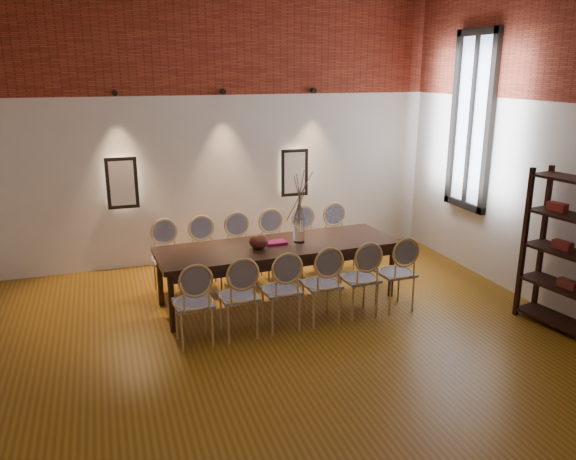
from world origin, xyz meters
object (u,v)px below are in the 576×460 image
object	(u,v)px
chair_far_e	(308,242)
chair_far_b	(206,255)
chair_near_c	(281,290)
chair_near_e	(359,278)
chair_near_f	(396,273)
chair_far_a	(168,259)
shelving_rack	(569,253)
chair_far_c	(241,250)
book	(276,243)
dining_table	(278,273)
chair_far_d	(276,246)
chair_near_d	(321,284)
bowl	(259,241)
vase	(299,231)
chair_near_b	(238,296)
chair_near_a	(193,303)
chair_far_f	(340,239)

from	to	relation	value
chair_far_e	chair_far_b	bearing A→B (deg)	0.00
chair_near_c	chair_near_e	distance (m)	1.00
chair_near_c	chair_near_f	size ratio (longest dim) A/B	1.00
chair_far_a	shelving_rack	xyz separation A→B (m)	(4.12, -2.47, 0.43)
chair_near_c	chair_near_f	xyz separation A→B (m)	(1.50, 0.08, 0.00)
chair_near_c	chair_far_c	world-z (taller)	same
chair_far_e	book	xyz separation A→B (m)	(-0.72, -0.75, 0.30)
dining_table	chair_far_d	xyz separation A→B (m)	(0.21, 0.77, 0.09)
chair_near_d	shelving_rack	size ratio (longest dim) A/B	0.52
bowl	chair_near_e	bearing A→B (deg)	-32.00
chair_near_e	chair_near_f	distance (m)	0.50
chair_near_c	chair_far_b	distance (m)	1.60
dining_table	chair_near_f	xyz separation A→B (m)	(1.29, -0.70, 0.09)
chair_near_c	chair_near_f	bearing A→B (deg)	0.00
chair_far_e	vase	xyz separation A→B (m)	(-0.42, -0.78, 0.43)
chair_near_b	chair_near_e	distance (m)	1.50
dining_table	shelving_rack	bearing A→B (deg)	-35.06
chair_near_b	chair_far_d	world-z (taller)	same
vase	chair_near_a	bearing A→B (deg)	-150.73
chair_near_d	chair_far_b	bearing A→B (deg)	123.27
chair_near_d	chair_far_b	world-z (taller)	same
chair_near_e	chair_far_f	xyz separation A→B (m)	(0.42, 1.55, 0.00)
chair_far_d	chair_near_f	bearing A→B (deg)	123.27
chair_near_c	chair_near_d	bearing A→B (deg)	-0.00
chair_far_f	shelving_rack	size ratio (longest dim) A/B	0.52
chair_near_c	chair_far_c	size ratio (longest dim) A/B	1.00
chair_near_a	chair_near_e	size ratio (longest dim) A/B	1.00
dining_table	vase	bearing A→B (deg)	0.00
chair_far_a	vase	world-z (taller)	vase
chair_near_a	chair_far_d	xyz separation A→B (m)	(1.42, 1.60, 0.00)
chair_far_c	chair_far_f	bearing A→B (deg)	180.00
bowl	chair_near_b	bearing A→B (deg)	-121.08
chair_far_c	chair_far_d	world-z (taller)	same
dining_table	chair_far_d	distance (m)	0.81
bowl	chair_far_a	bearing A→B (deg)	143.30
chair_far_c	book	xyz separation A→B (m)	(0.27, -0.70, 0.30)
chair_near_a	chair_far_c	bearing A→B (deg)	56.73
chair_far_e	vase	world-z (taller)	vase
chair_near_e	vase	size ratio (longest dim) A/B	3.13
chair_far_e	vase	distance (m)	0.99
dining_table	chair_near_f	distance (m)	1.47
chair_near_a	chair_near_f	size ratio (longest dim) A/B	1.00
chair_near_a	chair_near_e	world-z (taller)	same
chair_far_a	chair_far_e	size ratio (longest dim) A/B	1.00
chair_far_f	chair_near_d	bearing A→B (deg)	56.73
vase	bowl	size ratio (longest dim) A/B	1.25
chair_near_f	chair_far_a	size ratio (longest dim) A/B	1.00
chair_near_b	chair_far_d	size ratio (longest dim) A/B	1.00
chair_near_c	chair_far_d	bearing A→B (deg)	71.84
chair_near_a	chair_far_f	size ratio (longest dim) A/B	1.00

